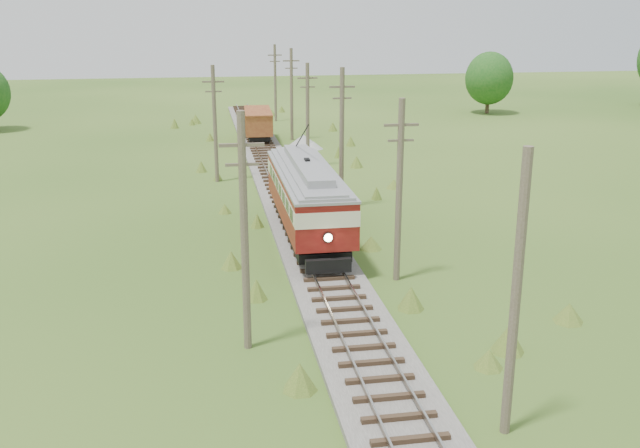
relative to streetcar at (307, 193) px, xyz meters
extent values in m
cube|color=#605B54|center=(0.00, 9.49, -2.65)|extent=(3.60, 96.00, 0.25)
cube|color=#726659|center=(-0.72, 9.49, -2.29)|extent=(0.08, 96.00, 0.17)
cube|color=#726659|center=(0.72, 9.49, -2.29)|extent=(0.08, 96.00, 0.17)
cube|color=#2D2116|center=(0.00, 9.49, -2.45)|extent=(2.40, 96.00, 0.16)
cube|color=black|center=(0.00, 0.00, -1.73)|extent=(2.61, 11.93, 0.49)
cube|color=#650D0D|center=(0.00, 0.00, -0.65)|extent=(3.07, 12.97, 1.19)
cube|color=beige|center=(0.00, 0.00, 0.32)|extent=(3.10, 13.03, 0.76)
cube|color=black|center=(0.00, 0.00, 0.32)|extent=(3.13, 12.45, 0.59)
cube|color=#650D0D|center=(0.00, 0.00, 0.86)|extent=(3.07, 12.97, 0.32)
cube|color=gray|center=(0.00, 0.00, 1.21)|extent=(3.13, 13.10, 0.41)
cube|color=gray|center=(0.00, 0.00, 1.58)|extent=(1.40, 9.72, 0.43)
sphere|color=#FFF2BF|center=(-0.02, -6.56, -0.49)|extent=(0.39, 0.39, 0.39)
cylinder|color=black|center=(0.01, 1.95, 2.80)|extent=(0.08, 5.03, 2.08)
cylinder|color=black|center=(-0.83, -4.90, -1.79)|extent=(0.13, 0.86, 0.86)
cylinder|color=black|center=(0.79, -4.90, -1.79)|extent=(0.13, 0.86, 0.86)
cylinder|color=black|center=(-0.79, 4.91, -1.79)|extent=(0.13, 0.86, 0.86)
cylinder|color=black|center=(0.83, 4.90, -1.79)|extent=(0.13, 0.86, 0.86)
cube|color=black|center=(0.00, 31.78, -1.89)|extent=(2.30, 6.92, 0.47)
cube|color=brown|center=(0.00, 31.78, -0.70)|extent=(2.83, 7.70, 1.90)
cube|color=brown|center=(0.00, 31.78, 0.30)|extent=(2.89, 7.86, 0.11)
cylinder|color=black|center=(-0.82, 29.54, -1.84)|extent=(0.15, 0.76, 0.76)
cylinder|color=black|center=(0.60, 29.47, -1.84)|extent=(0.15, 0.76, 0.76)
cylinder|color=black|center=(-0.60, 34.09, -1.84)|extent=(0.15, 0.76, 0.76)
cylinder|color=black|center=(0.82, 34.02, -1.84)|extent=(0.15, 0.76, 0.76)
cone|color=gray|center=(3.93, 28.38, -2.18)|extent=(3.21, 3.21, 1.20)
cone|color=gray|center=(4.73, 27.38, -2.43)|extent=(1.80, 1.80, 0.70)
cylinder|color=brown|center=(3.10, -19.51, 1.62)|extent=(0.30, 0.30, 8.80)
cylinder|color=brown|center=(3.30, -6.51, 1.52)|extent=(0.30, 0.30, 8.60)
cube|color=brown|center=(3.30, -6.51, 4.62)|extent=(1.60, 0.12, 0.12)
cube|color=brown|center=(3.30, -6.51, 3.92)|extent=(1.20, 0.10, 0.10)
cylinder|color=brown|center=(3.20, 6.49, 1.72)|extent=(0.30, 0.30, 9.00)
cube|color=brown|center=(3.20, 6.49, 5.02)|extent=(1.60, 0.12, 0.12)
cube|color=brown|center=(3.20, 6.49, 4.32)|extent=(1.20, 0.10, 0.10)
cylinder|color=brown|center=(3.00, 19.49, 1.42)|extent=(0.30, 0.30, 8.40)
cube|color=brown|center=(3.00, 19.49, 4.42)|extent=(1.60, 0.12, 0.12)
cube|color=brown|center=(3.00, 19.49, 3.72)|extent=(1.20, 0.10, 0.10)
cylinder|color=brown|center=(3.40, 32.49, 1.67)|extent=(0.30, 0.30, 8.90)
cube|color=brown|center=(3.40, 32.49, 4.92)|extent=(1.60, 0.12, 0.12)
cube|color=brown|center=(3.40, 32.49, 4.22)|extent=(1.20, 0.10, 0.10)
cylinder|color=brown|center=(3.20, 45.49, 1.57)|extent=(0.30, 0.30, 8.70)
cube|color=brown|center=(3.20, 45.49, 4.72)|extent=(1.60, 0.12, 0.12)
cube|color=brown|center=(3.20, 45.49, 4.02)|extent=(1.20, 0.10, 0.10)
cylinder|color=brown|center=(-4.20, -12.51, 1.72)|extent=(0.30, 0.30, 9.00)
cube|color=brown|center=(-4.20, -12.51, 5.02)|extent=(1.60, 0.12, 0.12)
cube|color=brown|center=(-4.20, -12.51, 4.32)|extent=(1.20, 0.10, 0.10)
cylinder|color=brown|center=(-4.50, 15.49, 1.52)|extent=(0.30, 0.30, 8.60)
cube|color=brown|center=(-4.50, 15.49, 4.62)|extent=(1.60, 0.12, 0.12)
cube|color=brown|center=(-4.50, 15.49, 3.92)|extent=(1.20, 0.10, 0.10)
cylinder|color=#38281C|center=(30.00, 47.49, -1.52)|extent=(0.50, 0.50, 2.52)
ellipsoid|color=#174E18|center=(30.00, 47.49, 1.56)|extent=(5.88, 5.88, 6.47)
camera|label=1|loc=(-5.62, -37.27, 9.51)|focal=40.00mm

